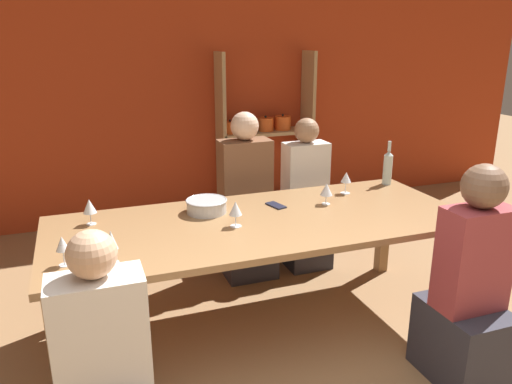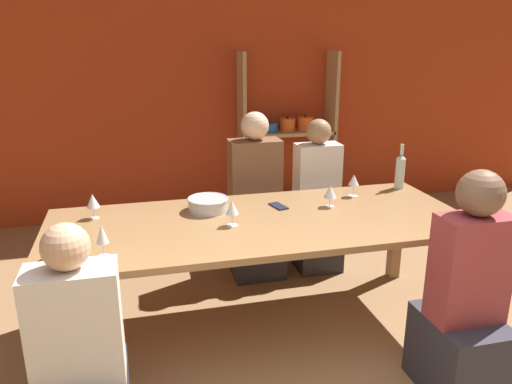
{
  "view_description": "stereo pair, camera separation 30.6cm",
  "coord_description": "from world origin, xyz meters",
  "px_view_note": "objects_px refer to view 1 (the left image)",
  "views": [
    {
      "loc": [
        -0.83,
        -1.23,
        1.84
      ],
      "look_at": [
        0.18,
        1.57,
        0.91
      ],
      "focal_mm": 35.0,
      "sensor_mm": 36.0,
      "label": 1
    },
    {
      "loc": [
        -0.54,
        -1.32,
        1.84
      ],
      "look_at": [
        0.18,
        1.57,
        0.91
      ],
      "focal_mm": 35.0,
      "sensor_mm": 36.0,
      "label": 2
    }
  ],
  "objects_px": {
    "wine_glass_red_b": "(236,209)",
    "wine_glass_red_d": "(90,207)",
    "dining_table": "(261,231)",
    "person_near_b": "(468,302)",
    "wine_glass_white_a": "(111,241)",
    "person_far_b": "(245,215)",
    "person_far_a": "(304,211)",
    "wine_glass_white_b": "(326,190)",
    "cell_phone": "(276,205)",
    "shelf_unit": "(264,156)",
    "mixing_bowl": "(207,205)",
    "wine_glass_red_c": "(62,245)",
    "wine_glass_red_a": "(346,178)",
    "wine_bottle_green": "(388,167)"
  },
  "relations": [
    {
      "from": "wine_glass_red_a",
      "to": "person_far_a",
      "type": "height_order",
      "value": "person_far_a"
    },
    {
      "from": "wine_bottle_green",
      "to": "wine_glass_red_c",
      "type": "height_order",
      "value": "wine_bottle_green"
    },
    {
      "from": "wine_glass_white_b",
      "to": "person_far_b",
      "type": "distance_m",
      "value": 0.86
    },
    {
      "from": "mixing_bowl",
      "to": "wine_glass_red_a",
      "type": "xyz_separation_m",
      "value": [
        1.04,
        0.05,
        0.07
      ]
    },
    {
      "from": "wine_glass_white_b",
      "to": "cell_phone",
      "type": "height_order",
      "value": "wine_glass_white_b"
    },
    {
      "from": "mixing_bowl",
      "to": "wine_bottle_green",
      "type": "relative_size",
      "value": 0.8
    },
    {
      "from": "wine_glass_red_c",
      "to": "wine_glass_white_b",
      "type": "distance_m",
      "value": 1.7
    },
    {
      "from": "wine_glass_red_c",
      "to": "wine_glass_red_d",
      "type": "height_order",
      "value": "wine_glass_red_d"
    },
    {
      "from": "wine_glass_red_d",
      "to": "person_far_a",
      "type": "relative_size",
      "value": 0.13
    },
    {
      "from": "wine_glass_red_b",
      "to": "wine_glass_red_d",
      "type": "bearing_deg",
      "value": 157.81
    },
    {
      "from": "wine_bottle_green",
      "to": "wine_glass_red_a",
      "type": "relative_size",
      "value": 2.11
    },
    {
      "from": "wine_glass_red_d",
      "to": "person_far_a",
      "type": "height_order",
      "value": "person_far_a"
    },
    {
      "from": "dining_table",
      "to": "wine_glass_white_a",
      "type": "bearing_deg",
      "value": -160.73
    },
    {
      "from": "dining_table",
      "to": "person_far_a",
      "type": "distance_m",
      "value": 1.08
    },
    {
      "from": "mixing_bowl",
      "to": "wine_glass_white_b",
      "type": "xyz_separation_m",
      "value": [
        0.8,
        -0.12,
        0.05
      ]
    },
    {
      "from": "wine_glass_white_a",
      "to": "person_far_b",
      "type": "relative_size",
      "value": 0.13
    },
    {
      "from": "wine_bottle_green",
      "to": "person_far_b",
      "type": "height_order",
      "value": "person_far_b"
    },
    {
      "from": "dining_table",
      "to": "wine_glass_red_c",
      "type": "relative_size",
      "value": 16.75
    },
    {
      "from": "wine_bottle_green",
      "to": "wine_glass_red_d",
      "type": "relative_size",
      "value": 2.1
    },
    {
      "from": "wine_glass_red_b",
      "to": "wine_glass_white_b",
      "type": "relative_size",
      "value": 1.07
    },
    {
      "from": "shelf_unit",
      "to": "dining_table",
      "type": "height_order",
      "value": "shelf_unit"
    },
    {
      "from": "wine_glass_red_d",
      "to": "shelf_unit",
      "type": "bearing_deg",
      "value": 45.74
    },
    {
      "from": "wine_glass_red_b",
      "to": "wine_glass_white_b",
      "type": "distance_m",
      "value": 0.72
    },
    {
      "from": "wine_glass_red_a",
      "to": "wine_glass_red_d",
      "type": "bearing_deg",
      "value": -179.31
    },
    {
      "from": "wine_glass_red_c",
      "to": "shelf_unit",
      "type": "bearing_deg",
      "value": 50.74
    },
    {
      "from": "mixing_bowl",
      "to": "wine_glass_red_d",
      "type": "relative_size",
      "value": 1.68
    },
    {
      "from": "wine_glass_red_a",
      "to": "wine_glass_white_a",
      "type": "height_order",
      "value": "wine_glass_white_a"
    },
    {
      "from": "wine_glass_white_a",
      "to": "wine_glass_red_a",
      "type": "bearing_deg",
      "value": 20.3
    },
    {
      "from": "shelf_unit",
      "to": "mixing_bowl",
      "type": "height_order",
      "value": "shelf_unit"
    },
    {
      "from": "dining_table",
      "to": "person_near_b",
      "type": "distance_m",
      "value": 1.23
    },
    {
      "from": "cell_phone",
      "to": "person_far_b",
      "type": "xyz_separation_m",
      "value": [
        -0.01,
        0.62,
        -0.28
      ]
    },
    {
      "from": "wine_glass_red_d",
      "to": "wine_glass_red_a",
      "type": "bearing_deg",
      "value": 0.69
    },
    {
      "from": "wine_bottle_green",
      "to": "person_near_b",
      "type": "distance_m",
      "value": 1.35
    },
    {
      "from": "wine_glass_white_a",
      "to": "person_far_a",
      "type": "xyz_separation_m",
      "value": [
        1.6,
        1.13,
        -0.41
      ]
    },
    {
      "from": "wine_glass_red_c",
      "to": "person_far_b",
      "type": "relative_size",
      "value": 0.12
    },
    {
      "from": "dining_table",
      "to": "wine_glass_white_a",
      "type": "xyz_separation_m",
      "value": [
        -0.91,
        -0.32,
        0.19
      ]
    },
    {
      "from": "wine_bottle_green",
      "to": "wine_glass_red_d",
      "type": "distance_m",
      "value": 2.17
    },
    {
      "from": "wine_glass_red_a",
      "to": "wine_glass_white_b",
      "type": "relative_size",
      "value": 1.08
    },
    {
      "from": "wine_glass_red_c",
      "to": "person_far_b",
      "type": "distance_m",
      "value": 1.75
    },
    {
      "from": "mixing_bowl",
      "to": "wine_glass_white_a",
      "type": "relative_size",
      "value": 1.54
    },
    {
      "from": "wine_glass_white_b",
      "to": "mixing_bowl",
      "type": "bearing_deg",
      "value": 171.65
    },
    {
      "from": "person_far_a",
      "to": "person_far_b",
      "type": "distance_m",
      "value": 0.51
    },
    {
      "from": "wine_bottle_green",
      "to": "wine_glass_red_b",
      "type": "height_order",
      "value": "wine_bottle_green"
    },
    {
      "from": "wine_bottle_green",
      "to": "wine_glass_white_b",
      "type": "relative_size",
      "value": 2.27
    },
    {
      "from": "person_far_a",
      "to": "wine_glass_white_b",
      "type": "bearing_deg",
      "value": 76.03
    },
    {
      "from": "shelf_unit",
      "to": "person_far_b",
      "type": "xyz_separation_m",
      "value": [
        -0.67,
        -1.33,
        -0.13
      ]
    },
    {
      "from": "wine_glass_white_b",
      "to": "person_far_a",
      "type": "bearing_deg",
      "value": 76.03
    },
    {
      "from": "cell_phone",
      "to": "person_far_a",
      "type": "bearing_deg",
      "value": 50.19
    },
    {
      "from": "wine_bottle_green",
      "to": "wine_glass_red_c",
      "type": "relative_size",
      "value": 2.16
    },
    {
      "from": "wine_bottle_green",
      "to": "wine_glass_white_a",
      "type": "xyz_separation_m",
      "value": [
        -2.09,
        -0.72,
        -0.02
      ]
    }
  ]
}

